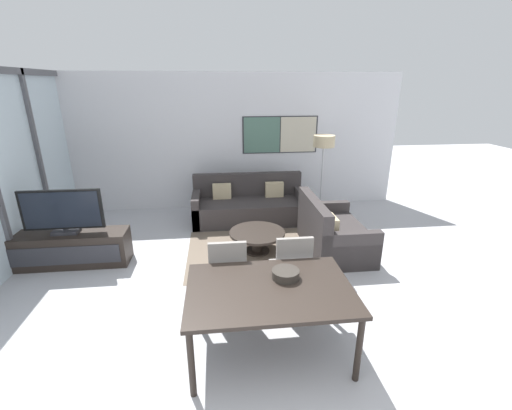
% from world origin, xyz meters
% --- Properties ---
extents(ground_plane, '(24.00, 24.00, 0.00)m').
position_xyz_m(ground_plane, '(0.00, 0.00, 0.00)').
color(ground_plane, '#B2B2B7').
extents(wall_back, '(7.37, 0.09, 2.80)m').
position_xyz_m(wall_back, '(0.04, 5.03, 1.40)').
color(wall_back, silver).
rests_on(wall_back, ground_plane).
extents(area_rug, '(2.23, 1.76, 0.01)m').
position_xyz_m(area_rug, '(0.38, 2.73, 0.00)').
color(area_rug, '#706051').
rests_on(area_rug, ground_plane).
extents(tv_console, '(1.70, 0.47, 0.51)m').
position_xyz_m(tv_console, '(-2.44, 2.65, 0.25)').
color(tv_console, black).
rests_on(tv_console, ground_plane).
extents(television, '(1.12, 0.20, 0.66)m').
position_xyz_m(television, '(-2.44, 2.65, 0.84)').
color(television, '#2D2D33').
rests_on(television, tv_console).
extents(sofa_main, '(2.18, 0.90, 0.88)m').
position_xyz_m(sofa_main, '(0.38, 4.16, 0.28)').
color(sofa_main, '#383333').
rests_on(sofa_main, ground_plane).
extents(sofa_side, '(0.90, 1.45, 0.88)m').
position_xyz_m(sofa_side, '(1.55, 2.66, 0.28)').
color(sofa_side, '#383333').
rests_on(sofa_side, ground_plane).
extents(coffee_table, '(0.89, 0.89, 0.35)m').
position_xyz_m(coffee_table, '(0.38, 2.73, 0.27)').
color(coffee_table, black).
rests_on(coffee_table, ground_plane).
extents(dining_table, '(1.59, 1.07, 0.73)m').
position_xyz_m(dining_table, '(0.25, 0.58, 0.66)').
color(dining_table, black).
rests_on(dining_table, ground_plane).
extents(dining_chair_left, '(0.46, 0.46, 0.94)m').
position_xyz_m(dining_chair_left, '(-0.13, 1.30, 0.52)').
color(dining_chair_left, gray).
rests_on(dining_chair_left, ground_plane).
extents(dining_chair_centre, '(0.46, 0.46, 0.94)m').
position_xyz_m(dining_chair_centre, '(0.63, 1.33, 0.52)').
color(dining_chair_centre, gray).
rests_on(dining_chair_centre, ground_plane).
extents(fruit_bowl, '(0.28, 0.28, 0.09)m').
position_xyz_m(fruit_bowl, '(0.44, 0.74, 0.78)').
color(fruit_bowl, '#332D28').
rests_on(fruit_bowl, dining_table).
extents(floor_lamp, '(0.41, 0.41, 1.64)m').
position_xyz_m(floor_lamp, '(1.86, 4.23, 1.43)').
color(floor_lamp, '#2D2D33').
rests_on(floor_lamp, ground_plane).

